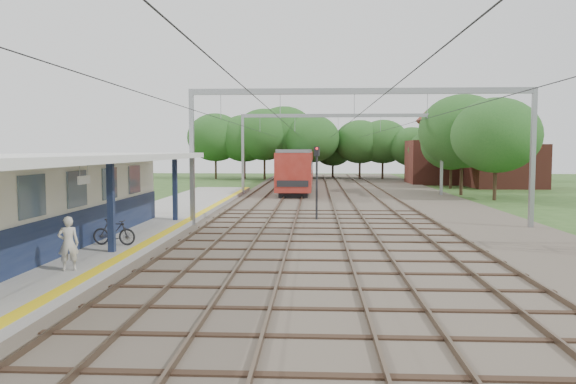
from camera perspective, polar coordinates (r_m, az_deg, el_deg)
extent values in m
plane|color=#2D4C1E|center=(13.91, -2.65, -12.18)|extent=(160.00, 160.00, 0.00)
cube|color=#473D33|center=(43.54, 6.38, -0.84)|extent=(18.00, 90.00, 0.10)
cube|color=gray|center=(28.90, -14.93, -3.33)|extent=(5.00, 52.00, 0.35)
cube|color=yellow|center=(28.28, -10.58, -3.05)|extent=(0.45, 52.00, 0.01)
cube|color=beige|center=(22.77, -23.76, -0.83)|extent=(3.20, 18.00, 3.40)
cube|color=#131E3D|center=(22.20, -19.94, -3.45)|extent=(0.06, 18.00, 1.40)
cube|color=slate|center=(22.05, -20.01, 0.42)|extent=(0.05, 16.00, 1.30)
cube|color=#131E3D|center=(20.67, -17.54, -1.43)|extent=(0.22, 0.22, 3.20)
cube|color=#131E3D|center=(29.24, -11.41, 0.32)|extent=(0.22, 0.22, 3.20)
cube|color=silver|center=(21.31, -22.45, 3.24)|extent=(6.40, 20.00, 0.24)
cube|color=white|center=(18.77, -20.02, 1.16)|extent=(0.06, 0.85, 0.26)
cube|color=brown|center=(43.79, -4.41, -0.63)|extent=(0.07, 88.00, 0.15)
cube|color=brown|center=(43.63, -2.54, -0.64)|extent=(0.07, 88.00, 0.15)
cube|color=brown|center=(43.51, -0.49, -0.65)|extent=(0.07, 88.00, 0.15)
cube|color=brown|center=(43.45, 1.40, -0.66)|extent=(0.07, 88.00, 0.15)
cube|color=brown|center=(43.46, 4.38, -0.67)|extent=(0.07, 88.00, 0.15)
cube|color=brown|center=(43.52, 6.27, -0.67)|extent=(0.07, 88.00, 0.15)
cube|color=brown|center=(43.71, 9.11, -0.68)|extent=(0.07, 88.00, 0.15)
cube|color=brown|center=(43.89, 10.97, -0.69)|extent=(0.07, 88.00, 0.15)
cube|color=gray|center=(28.97, -9.73, 3.37)|extent=(0.22, 0.22, 7.00)
cube|color=gray|center=(30.24, 23.61, 3.11)|extent=(0.22, 0.22, 7.00)
cube|color=gray|center=(28.51, 7.38, 10.13)|extent=(17.00, 0.20, 0.30)
cube|color=gray|center=(48.69, -4.61, 3.78)|extent=(0.22, 0.22, 7.00)
cube|color=gray|center=(49.45, 15.36, 3.65)|extent=(0.22, 0.22, 7.00)
cube|color=gray|center=(48.41, 5.48, 7.74)|extent=(17.00, 0.20, 0.30)
cylinder|color=black|center=(43.57, -3.51, 6.36)|extent=(0.02, 88.00, 0.02)
cylinder|color=black|center=(43.34, 0.46, 6.38)|extent=(0.02, 88.00, 0.02)
cylinder|color=black|center=(43.35, 5.38, 6.36)|extent=(0.02, 88.00, 0.02)
cylinder|color=black|center=(43.65, 10.13, 6.30)|extent=(0.02, 88.00, 0.02)
cylinder|color=#382619|center=(75.17, -5.83, 2.39)|extent=(0.28, 0.28, 2.88)
ellipsoid|color=#1B4B1B|center=(75.14, -5.85, 5.08)|extent=(6.72, 6.72, 5.76)
cylinder|color=#382619|center=(76.51, -1.15, 2.31)|extent=(0.28, 0.28, 2.52)
ellipsoid|color=#1B4B1B|center=(76.46, -1.15, 4.62)|extent=(5.88, 5.88, 5.04)
cylinder|color=#382619|center=(73.32, 3.37, 2.50)|extent=(0.28, 0.28, 3.24)
ellipsoid|color=#1B4B1B|center=(73.30, 3.39, 5.60)|extent=(7.56, 7.56, 6.48)
cylinder|color=#382619|center=(75.62, 7.91, 2.32)|extent=(0.28, 0.28, 2.70)
ellipsoid|color=#1B4B1B|center=(75.58, 7.94, 4.82)|extent=(6.30, 6.30, 5.40)
cylinder|color=#382619|center=(53.02, 17.25, 1.23)|extent=(0.28, 0.28, 2.52)
ellipsoid|color=#1B4B1B|center=(52.95, 17.32, 4.56)|extent=(5.88, 5.88, 5.04)
cylinder|color=#382619|center=(68.71, 14.34, 2.10)|extent=(0.28, 0.28, 2.88)
ellipsoid|color=#1B4B1B|center=(68.67, 14.39, 5.04)|extent=(6.72, 6.72, 5.76)
cube|color=brown|center=(62.49, 21.22, 2.48)|extent=(7.00, 6.00, 4.50)
cube|color=maroon|center=(62.49, 21.30, 5.36)|extent=(4.99, 6.12, 4.99)
cube|color=brown|center=(66.93, 15.53, 2.93)|extent=(8.00, 6.00, 5.00)
cube|color=maroon|center=(66.94, 15.59, 5.84)|extent=(5.52, 6.12, 5.52)
imported|color=beige|center=(17.99, -21.42, -4.88)|extent=(0.70, 0.59, 1.63)
imported|color=black|center=(22.19, -17.26, -3.90)|extent=(1.70, 0.60, 1.00)
cube|color=black|center=(52.80, 0.87, 0.39)|extent=(2.33, 16.60, 0.44)
cube|color=maroon|center=(52.70, 0.87, 2.35)|extent=(2.91, 18.05, 3.16)
cube|color=black|center=(52.69, 0.87, 2.70)|extent=(2.95, 16.60, 0.90)
cube|color=slate|center=(52.67, 0.88, 4.20)|extent=(2.67, 18.05, 0.28)
cube|color=black|center=(71.40, 1.38, 1.41)|extent=(2.33, 16.60, 0.44)
cube|color=maroon|center=(71.34, 1.38, 2.87)|extent=(2.91, 18.05, 3.16)
cube|color=black|center=(71.33, 1.38, 3.13)|extent=(2.95, 16.60, 0.90)
cube|color=slate|center=(71.31, 1.38, 4.23)|extent=(2.67, 18.05, 0.28)
cylinder|color=black|center=(30.93, 2.93, 0.48)|extent=(0.16, 0.16, 3.76)
cube|color=black|center=(30.86, 2.95, 4.14)|extent=(0.33, 0.27, 0.52)
sphere|color=red|center=(30.76, 2.95, 4.42)|extent=(0.13, 0.13, 0.13)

